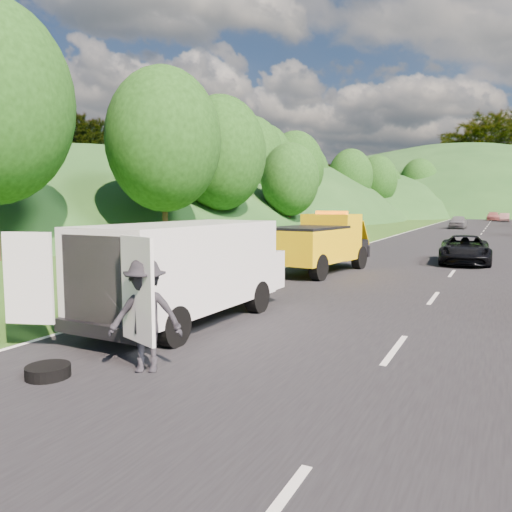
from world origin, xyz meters
The scene contains 15 objects.
ground centered at (0.00, 0.00, 0.00)m, with size 320.00×320.00×0.00m, color #38661E.
road_surface centered at (3.00, 40.00, 0.01)m, with size 14.00×200.00×0.02m, color black.
tree_line_left centered at (-19.00, 60.00, 0.00)m, with size 14.00×140.00×14.00m, color #275C1B, non-canonical shape.
hills_backdrop centered at (6.50, 134.70, 0.00)m, with size 201.00×288.60×44.00m, color #2D5B23, non-canonical shape.
tow_truck centered at (-2.02, 7.99, 1.25)m, with size 2.87×6.19×2.57m.
white_van centered at (-1.96, -1.82, 1.37)m, with size 3.73×6.88×2.42m.
woman centered at (-3.96, 0.46, 0.00)m, with size 0.55×0.41×1.52m, color silver.
child centered at (-2.61, -0.92, 0.00)m, with size 0.44×0.34×0.90m, color #CDCF6E.
worker centered at (-0.57, -5.18, 0.00)m, with size 1.26×0.72×1.94m, color black.
suitcase centered at (-4.17, 0.89, 0.29)m, with size 0.36×0.20×0.58m, color #66614D.
spare_tire centered at (-1.84, -6.15, 0.00)m, with size 0.72×0.72×0.20m, color black.
passing_suv centered at (3.21, 13.98, 0.00)m, with size 2.24×4.85×1.35m, color black.
dist_car_a centered at (0.11, 50.33, 0.00)m, with size 1.80×4.47×1.52m, color #58575D.
dist_car_b centered at (4.94, 78.17, 0.00)m, with size 1.42×4.08×1.34m, color #795151.
dist_car_c centered at (3.22, 83.02, 0.00)m, with size 1.99×4.89×1.42m, color #9B524D.
Camera 1 is at (4.79, -11.78, 2.88)m, focal length 35.00 mm.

